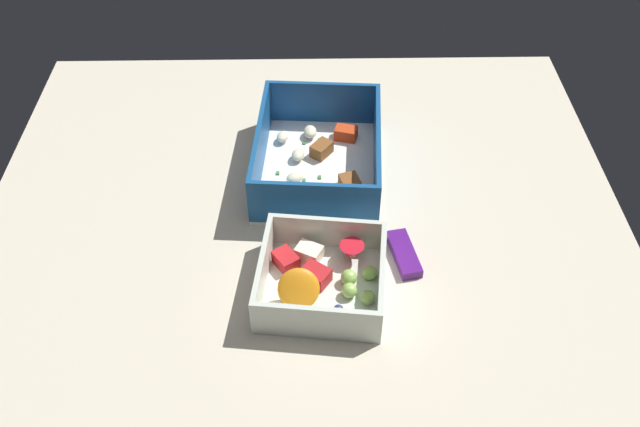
{
  "coord_description": "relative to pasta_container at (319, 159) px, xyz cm",
  "views": [
    {
      "loc": [
        57.97,
        0.88,
        62.57
      ],
      "look_at": [
        -1.96,
        1.93,
        4.0
      ],
      "focal_mm": 38.88,
      "sensor_mm": 36.0,
      "label": 1
    }
  ],
  "objects": [
    {
      "name": "fruit_bowl",
      "position": [
        20.1,
        0.01,
        -0.48
      ],
      "size": [
        15.03,
        15.17,
        5.04
      ],
      "rotation": [
        0.0,
        0.0,
        -0.12
      ],
      "color": "silver",
      "rests_on": "table_surface"
    },
    {
      "name": "pasta_container",
      "position": [
        0.0,
        0.0,
        0.0
      ],
      "size": [
        22.46,
        17.34,
        6.95
      ],
      "rotation": [
        0.0,
        0.0,
        -0.07
      ],
      "color": "white",
      "rests_on": "table_surface"
    },
    {
      "name": "candy_bar",
      "position": [
        15.62,
        9.69,
        -1.58
      ],
      "size": [
        7.33,
        3.71,
        1.2
      ],
      "primitive_type": "cube",
      "rotation": [
        0.0,
        0.0,
        0.19
      ],
      "color": "#51197A",
      "rests_on": "table_surface"
    },
    {
      "name": "table_surface",
      "position": [
        12.07,
        -1.98,
        -3.18
      ],
      "size": [
        80.0,
        80.0,
        2.0
      ],
      "primitive_type": "cube",
      "color": "beige",
      "rests_on": "ground"
    }
  ]
}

